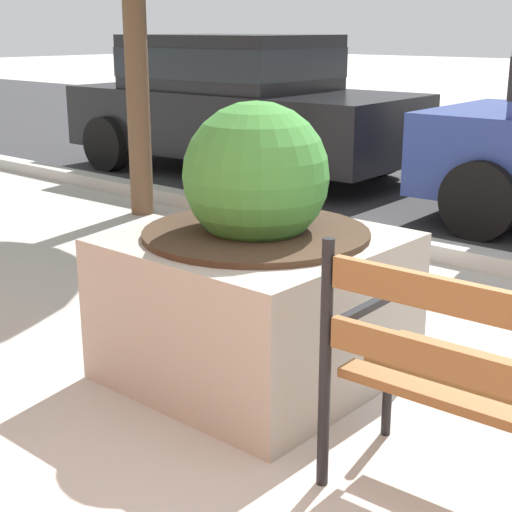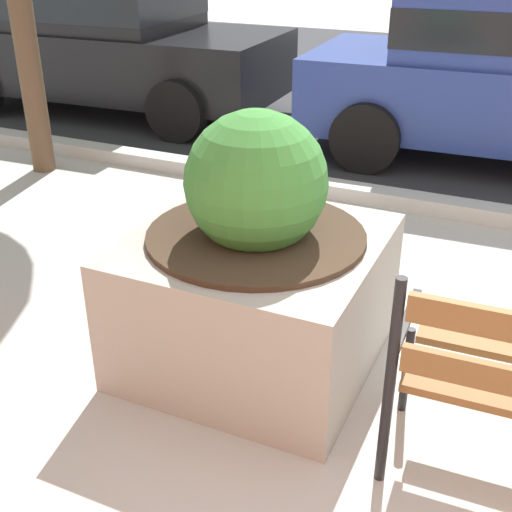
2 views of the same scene
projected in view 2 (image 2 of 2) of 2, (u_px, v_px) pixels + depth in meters
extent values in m
cylinder|color=black|center=(406.00, 370.00, 3.04)|extent=(0.04, 0.04, 0.45)
cylinder|color=black|center=(389.00, 386.00, 2.54)|extent=(0.04, 0.04, 0.95)
cube|color=black|center=(407.00, 319.00, 2.69)|extent=(0.05, 0.48, 0.03)
cube|color=gray|center=(256.00, 300.00, 3.36)|extent=(1.19, 1.19, 0.70)
cylinder|color=#38281C|center=(256.00, 235.00, 3.20)|extent=(1.07, 1.07, 0.03)
sphere|color=#387A33|center=(256.00, 182.00, 3.07)|extent=(0.68, 0.68, 0.68)
cylinder|color=brown|center=(23.00, 27.00, 5.59)|extent=(0.20, 0.20, 2.53)
cube|color=black|center=(111.00, 59.00, 7.84)|extent=(4.17, 1.87, 0.70)
cube|color=black|center=(94.00, 0.00, 7.59)|extent=(2.19, 1.65, 0.60)
cube|color=black|center=(94.00, 0.00, 7.59)|extent=(2.20, 1.67, 0.33)
cylinder|color=black|center=(242.00, 78.00, 8.22)|extent=(0.65, 0.25, 0.64)
cylinder|color=black|center=(177.00, 111.00, 6.82)|extent=(0.65, 0.25, 0.64)
cylinder|color=black|center=(65.00, 63.00, 9.12)|extent=(0.65, 0.25, 0.64)
cylinder|color=black|center=(402.00, 96.00, 7.38)|extent=(0.65, 0.25, 0.64)
cylinder|color=black|center=(366.00, 137.00, 5.98)|extent=(0.65, 0.25, 0.64)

